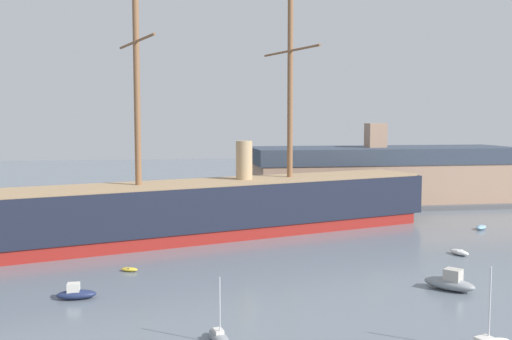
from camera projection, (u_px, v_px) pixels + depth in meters
tall_ship at (219, 207)px, 77.68m from camera, size 71.63×28.79×35.58m
sailboat_foreground_left at (219, 337)px, 40.86m from camera, size 1.75×3.75×4.70m
motorboat_mid_left at (76, 293)px, 50.73m from camera, size 3.38×1.44×1.41m
motorboat_mid_right at (450, 282)px, 53.43m from camera, size 4.56×4.83×1.97m
dinghy_alongside_bow at (129, 269)px, 59.89m from camera, size 1.94×1.37×0.42m
dinghy_alongside_stern at (459, 252)px, 67.09m from camera, size 1.89×2.79×0.61m
sailboat_far_left at (24, 232)px, 78.10m from camera, size 5.02×1.77×6.43m
dinghy_far_right at (481, 227)px, 82.47m from camera, size 2.65×2.53×0.60m
motorboat_distant_centre at (240, 215)px, 91.89m from camera, size 2.97×3.72×1.45m
dockside_warehouse_right at (383, 176)px, 105.87m from camera, size 50.58×17.17×14.61m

